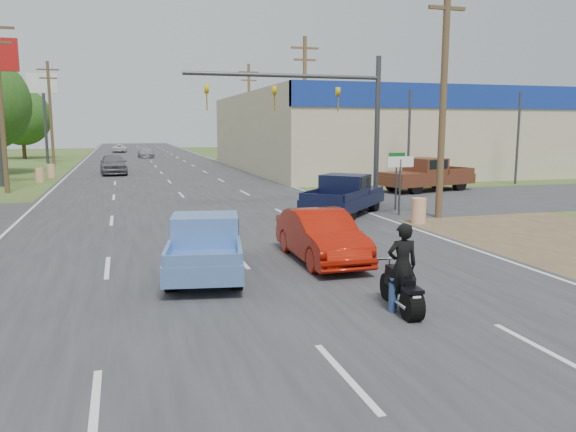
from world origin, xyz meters
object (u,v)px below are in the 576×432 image
object	(u,v)px
brown_pickup	(425,175)
red_convertible	(321,237)
rider	(402,270)
distant_car_grey	(113,164)
motorcycle	(402,292)
distant_car_white	(120,149)
navy_pickup	(345,194)
distant_car_silver	(146,153)
blue_pickup	(206,244)

from	to	relation	value
brown_pickup	red_convertible	bearing A→B (deg)	126.67
brown_pickup	rider	bearing A→B (deg)	134.07
brown_pickup	distant_car_grey	bearing A→B (deg)	30.63
motorcycle	distant_car_white	size ratio (longest dim) A/B	0.46
red_convertible	motorcycle	size ratio (longest dim) A/B	2.21
red_convertible	navy_pickup	xyz separation A→B (m)	(3.92, 7.83, 0.16)
brown_pickup	distant_car_grey	distance (m)	24.97
motorcycle	navy_pickup	world-z (taller)	navy_pickup
motorcycle	brown_pickup	world-z (taller)	brown_pickup
red_convertible	distant_car_white	distance (m)	73.84
distant_car_silver	distant_car_white	distance (m)	16.31
red_convertible	motorcycle	bearing A→B (deg)	-88.79
navy_pickup	distant_car_silver	bearing A→B (deg)	139.83
navy_pickup	distant_car_white	world-z (taller)	navy_pickup
red_convertible	navy_pickup	bearing A→B (deg)	63.69
motorcycle	blue_pickup	world-z (taller)	blue_pickup
motorcycle	blue_pickup	xyz separation A→B (m)	(-3.38, 4.22, 0.34)
red_convertible	distant_car_silver	xyz separation A→B (m)	(-2.35, 57.63, -0.09)
motorcycle	distant_car_white	xyz separation A→B (m)	(-5.55, 78.28, 0.15)
brown_pickup	distant_car_silver	distance (m)	45.07
brown_pickup	navy_pickup	bearing A→B (deg)	116.80
motorcycle	blue_pickup	distance (m)	5.41
rider	navy_pickup	bearing A→B (deg)	-101.96
distant_car_silver	distant_car_grey	bearing A→B (deg)	-102.48
distant_car_grey	distant_car_white	distance (m)	41.24
navy_pickup	brown_pickup	xyz separation A→B (m)	(7.93, 7.03, 0.11)
motorcycle	distant_car_silver	bearing A→B (deg)	97.46
rider	distant_car_silver	size ratio (longest dim) A/B	0.41
motorcycle	blue_pickup	size ratio (longest dim) A/B	0.40
blue_pickup	brown_pickup	world-z (taller)	brown_pickup
motorcycle	distant_car_white	world-z (taller)	distant_car_white
distant_car_silver	navy_pickup	bearing A→B (deg)	-87.24
navy_pickup	brown_pickup	bearing A→B (deg)	84.20
distant_car_silver	distant_car_white	bearing A→B (deg)	96.62
motorcycle	distant_car_grey	xyz separation A→B (m)	(-6.00, 37.04, 0.40)
red_convertible	blue_pickup	xyz separation A→B (m)	(-3.30, -0.42, 0.07)
blue_pickup	motorcycle	bearing A→B (deg)	-41.47
blue_pickup	navy_pickup	bearing A→B (deg)	58.62
navy_pickup	blue_pickup	bearing A→B (deg)	-88.55
motorcycle	navy_pickup	bearing A→B (deg)	78.08
distant_car_white	navy_pickup	bearing A→B (deg)	100.91
navy_pickup	distant_car_silver	size ratio (longest dim) A/B	1.22
blue_pickup	distant_car_silver	world-z (taller)	blue_pickup
rider	red_convertible	bearing A→B (deg)	-83.81
rider	distant_car_white	bearing A→B (deg)	-80.71
blue_pickup	distant_car_white	world-z (taller)	blue_pickup
blue_pickup	distant_car_grey	distance (m)	32.92
red_convertible	distant_car_grey	xyz separation A→B (m)	(-5.92, 32.40, 0.12)
rider	navy_pickup	size ratio (longest dim) A/B	0.34
red_convertible	blue_pickup	world-z (taller)	blue_pickup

